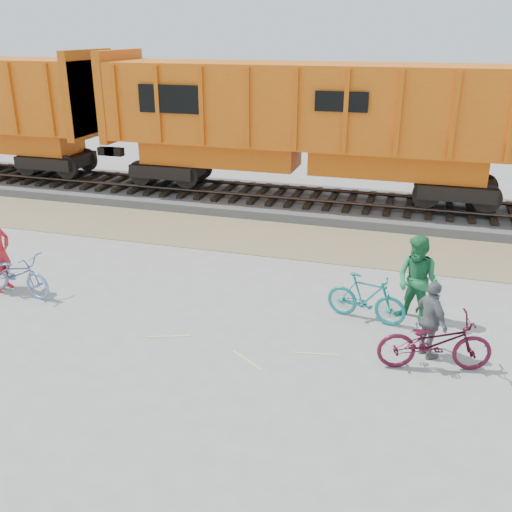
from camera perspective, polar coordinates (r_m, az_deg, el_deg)
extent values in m
plane|color=#9E9E99|center=(12.18, -2.80, -6.93)|extent=(120.00, 120.00, 0.00)
cube|color=#95855C|center=(17.00, 3.37, 1.62)|extent=(120.00, 3.00, 0.02)
cube|color=slate|center=(20.21, 5.73, 5.24)|extent=(120.00, 4.00, 0.30)
cube|color=black|center=(22.27, -10.98, 7.05)|extent=(0.22, 2.60, 0.12)
cube|color=black|center=(20.16, 5.76, 5.81)|extent=(0.22, 2.60, 0.12)
cylinder|color=#382821|center=(19.44, 5.35, 5.60)|extent=(120.00, 0.12, 0.12)
cylinder|color=#382821|center=(20.81, 6.16, 6.64)|extent=(120.00, 0.12, 0.12)
cube|color=#C4540C|center=(22.71, -16.27, 15.30)|extent=(0.30, 3.06, 3.10)
cube|color=black|center=(20.08, 4.79, 7.49)|extent=(11.20, 2.20, 0.80)
cube|color=#DB610F|center=(19.89, 4.87, 9.87)|extent=(11.76, 1.65, 0.90)
cube|color=#DB610F|center=(19.61, 5.03, 14.88)|extent=(14.00, 3.00, 2.60)
cube|color=#C4540C|center=(22.05, -13.31, 15.41)|extent=(0.30, 3.06, 3.10)
cube|color=black|center=(19.42, -8.64, 15.26)|extent=(2.20, 0.04, 0.90)
imported|color=#6D8AC0|center=(14.49, -22.85, -1.62)|extent=(2.05, 0.97, 1.03)
imported|color=#127679|center=(12.37, 10.96, -4.14)|extent=(1.79, 0.82, 1.04)
imported|color=#4A0E21|center=(10.96, 17.45, -8.23)|extent=(2.17, 1.18, 1.08)
imported|color=#217340|center=(12.34, 15.82, -2.40)|extent=(1.18, 1.10, 1.93)
imported|color=slate|center=(11.20, 17.09, -6.14)|extent=(0.84, 0.96, 1.55)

